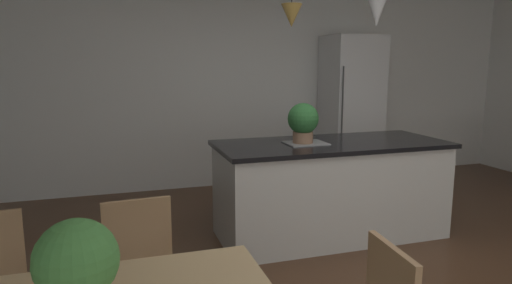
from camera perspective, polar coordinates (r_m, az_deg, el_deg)
The scene contains 8 objects.
wall_back_kitchen at distance 6.06m, azimuth -1.50°, elevation 7.38°, with size 10.00×0.12×2.70m, color white.
chair_far_right at distance 2.64m, azimuth -14.19°, elevation -16.12°, with size 0.43×0.43×0.87m.
kitchen_island at distance 4.32m, azimuth 9.39°, elevation -5.76°, with size 2.14×0.91×0.91m.
refrigerator at distance 6.26m, azimuth 11.89°, elevation 3.95°, with size 0.70×0.67×1.98m.
pendant_over_island_main at distance 4.01m, azimuth 4.52°, elevation 15.70°, with size 0.18×0.18×0.78m.
pendant_over_island_aux at distance 4.39m, azimuth 15.04°, elevation 15.69°, with size 0.19×0.19×0.75m.
potted_plant_on_island at distance 4.07m, azimuth 5.98°, elevation 2.61°, with size 0.28×0.28×0.37m.
potted_plant_on_table at distance 1.67m, azimuth -21.72°, elevation -14.46°, with size 0.28×0.28×0.37m.
Camera 1 is at (-1.68, -2.56, 1.62)m, focal length 31.60 mm.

